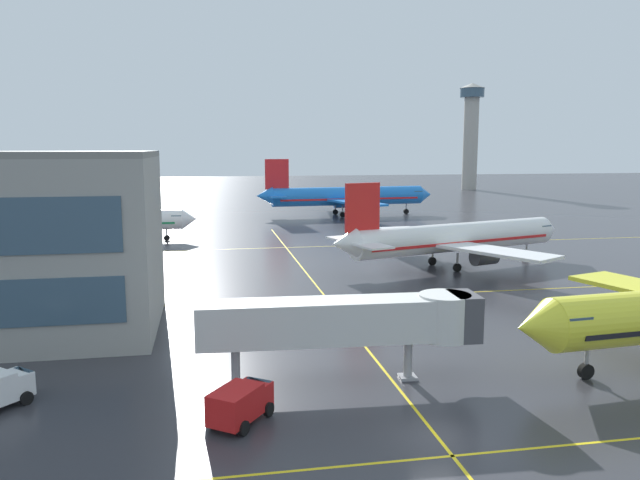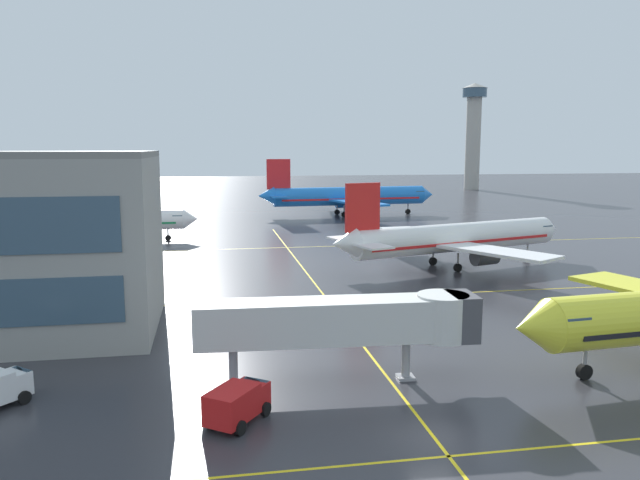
{
  "view_description": "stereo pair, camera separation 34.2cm",
  "coord_description": "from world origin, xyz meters",
  "px_view_note": "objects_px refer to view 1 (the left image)",
  "views": [
    {
      "loc": [
        -11.5,
        -28.67,
        15.0
      ],
      "look_at": [
        0.31,
        35.84,
        5.13
      ],
      "focal_mm": 34.58,
      "sensor_mm": 36.0,
      "label": 1
    },
    {
      "loc": [
        -11.17,
        -28.73,
        15.0
      ],
      "look_at": [
        0.31,
        35.84,
        5.13
      ],
      "focal_mm": 34.58,
      "sensor_mm": 36.0,
      "label": 2
    }
  ],
  "objects_px": {
    "airliner_second_row": "(454,238)",
    "jet_bridge": "(361,320)",
    "airliner_far_left_stand": "(346,196)",
    "control_tower": "(471,128)",
    "service_truck_red_van": "(241,402)",
    "airliner_third_row": "(91,221)"
  },
  "relations": [
    {
      "from": "airliner_second_row",
      "to": "jet_bridge",
      "type": "relative_size",
      "value": 1.91
    },
    {
      "from": "airliner_second_row",
      "to": "airliner_far_left_stand",
      "type": "xyz_separation_m",
      "value": [
        -0.25,
        60.44,
        0.53
      ]
    },
    {
      "from": "airliner_second_row",
      "to": "control_tower",
      "type": "height_order",
      "value": "control_tower"
    },
    {
      "from": "jet_bridge",
      "to": "control_tower",
      "type": "relative_size",
      "value": 0.48
    },
    {
      "from": "airliner_far_left_stand",
      "to": "service_truck_red_van",
      "type": "bearing_deg",
      "value": -105.89
    },
    {
      "from": "airliner_far_left_stand",
      "to": "jet_bridge",
      "type": "bearing_deg",
      "value": -102.19
    },
    {
      "from": "airliner_third_row",
      "to": "service_truck_red_van",
      "type": "distance_m",
      "value": 72.51
    },
    {
      "from": "airliner_third_row",
      "to": "jet_bridge",
      "type": "height_order",
      "value": "airliner_third_row"
    },
    {
      "from": "airliner_third_row",
      "to": "control_tower",
      "type": "distance_m",
      "value": 155.51
    },
    {
      "from": "service_truck_red_van",
      "to": "airliner_far_left_stand",
      "type": "bearing_deg",
      "value": 74.11
    },
    {
      "from": "service_truck_red_van",
      "to": "jet_bridge",
      "type": "height_order",
      "value": "jet_bridge"
    },
    {
      "from": "service_truck_red_van",
      "to": "airliner_third_row",
      "type": "bearing_deg",
      "value": 105.82
    },
    {
      "from": "airliner_third_row",
      "to": "service_truck_red_van",
      "type": "relative_size",
      "value": 7.37
    },
    {
      "from": "airliner_far_left_stand",
      "to": "service_truck_red_van",
      "type": "height_order",
      "value": "airliner_far_left_stand"
    },
    {
      "from": "airliner_third_row",
      "to": "control_tower",
      "type": "height_order",
      "value": "control_tower"
    },
    {
      "from": "airliner_second_row",
      "to": "jet_bridge",
      "type": "bearing_deg",
      "value": -120.76
    },
    {
      "from": "airliner_third_row",
      "to": "service_truck_red_van",
      "type": "bearing_deg",
      "value": -74.18
    },
    {
      "from": "control_tower",
      "to": "airliner_third_row",
      "type": "bearing_deg",
      "value": -136.07
    },
    {
      "from": "airliner_second_row",
      "to": "control_tower",
      "type": "bearing_deg",
      "value": 65.42
    },
    {
      "from": "jet_bridge",
      "to": "control_tower",
      "type": "xyz_separation_m",
      "value": [
        83.56,
        172.1,
        17.72
      ]
    },
    {
      "from": "control_tower",
      "to": "jet_bridge",
      "type": "bearing_deg",
      "value": -115.9
    },
    {
      "from": "airliner_far_left_stand",
      "to": "jet_bridge",
      "type": "xyz_separation_m",
      "value": [
        -20.64,
        -95.54,
        -0.23
      ]
    }
  ]
}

